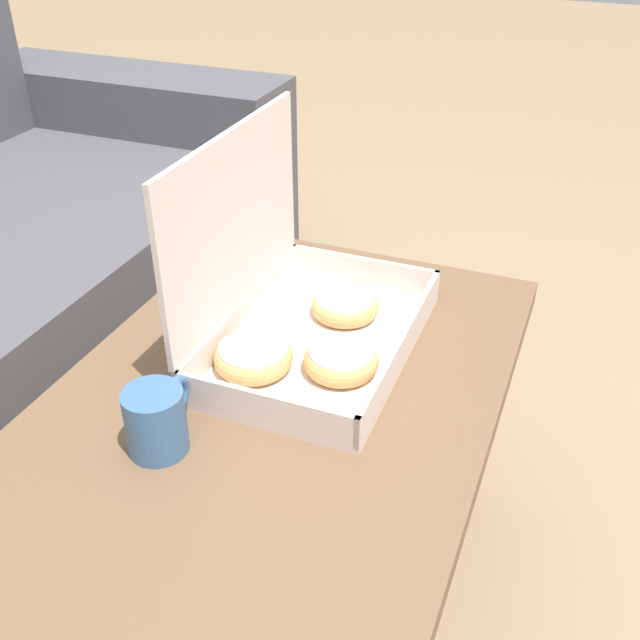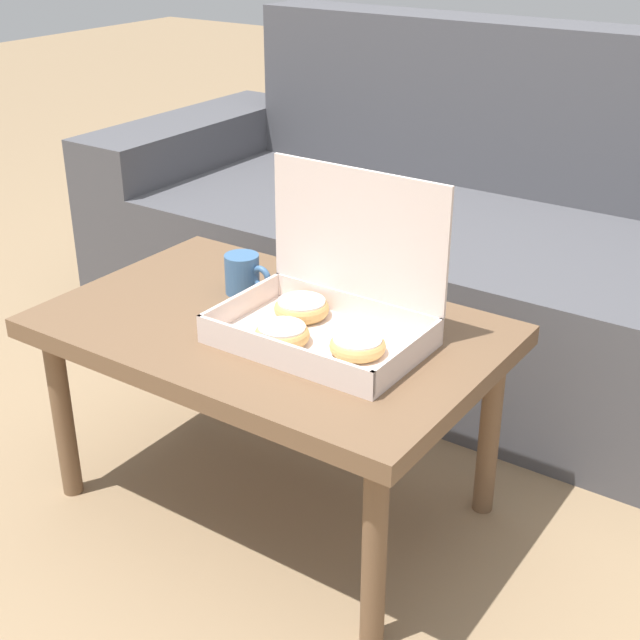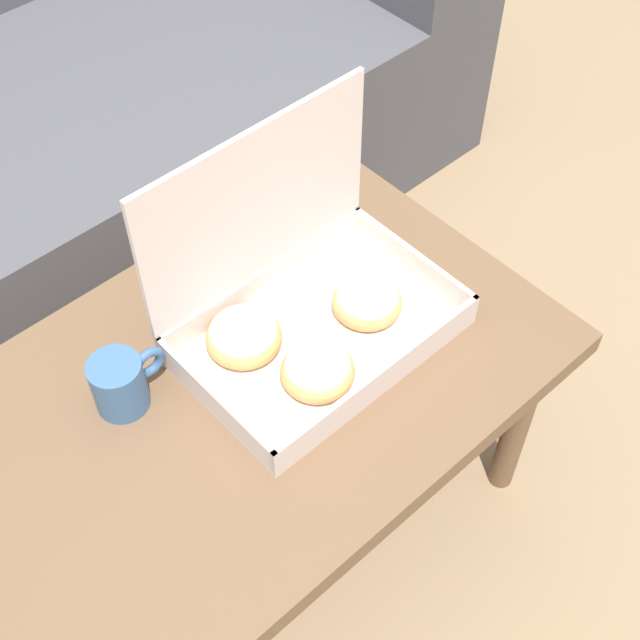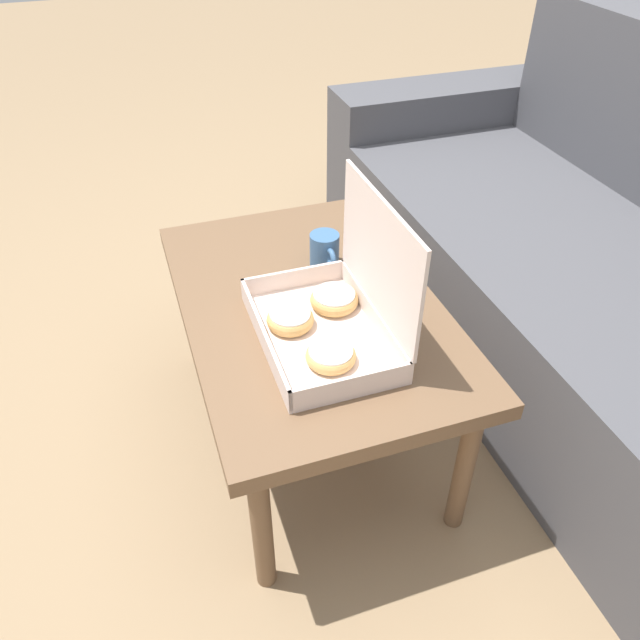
# 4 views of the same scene
# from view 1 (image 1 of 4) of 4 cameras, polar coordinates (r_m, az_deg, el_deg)

# --- Properties ---
(ground_plane) EXTENTS (12.00, 12.00, 0.00)m
(ground_plane) POSITION_cam_1_polar(r_m,az_deg,el_deg) (1.36, -6.20, -19.82)
(ground_plane) COLOR #937756
(coffee_table) EXTENTS (0.91, 0.59, 0.44)m
(coffee_table) POSITION_cam_1_polar(r_m,az_deg,el_deg) (1.05, -3.73, -8.02)
(coffee_table) COLOR brown
(coffee_table) RESTS_ON ground_plane
(pastry_box) EXTENTS (0.39, 0.26, 0.31)m
(pastry_box) POSITION_cam_1_polar(r_m,az_deg,el_deg) (1.08, -1.69, 0.40)
(pastry_box) COLOR silver
(pastry_box) RESTS_ON coffee_table
(coffee_mug) EXTENTS (0.11, 0.07, 0.09)m
(coffee_mug) POSITION_cam_1_polar(r_m,az_deg,el_deg) (0.94, -12.30, -7.42)
(coffee_mug) COLOR #3D6693
(coffee_mug) RESTS_ON coffee_table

